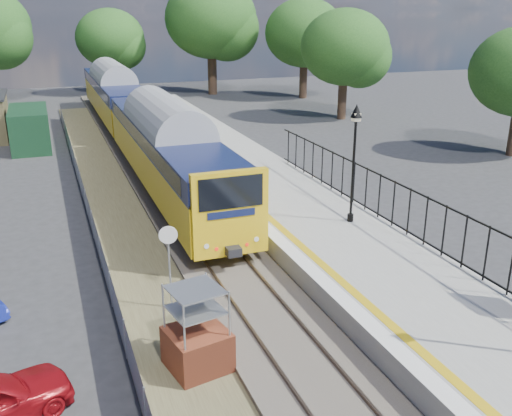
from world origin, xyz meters
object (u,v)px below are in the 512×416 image
victorian_lamp_north (355,136)px  train (134,113)px  brick_plinth (197,331)px  speed_sign (169,254)px

victorian_lamp_north → train: victorian_lamp_north is taller
train → brick_plinth: bearing=-95.7°
victorian_lamp_north → brick_plinth: 10.42m
victorian_lamp_north → brick_plinth: size_ratio=1.97×
brick_plinth → speed_sign: size_ratio=0.84×
victorian_lamp_north → brick_plinth: bearing=-142.2°
train → brick_plinth: train is taller
train → speed_sign: train is taller
speed_sign → victorian_lamp_north: bearing=30.6°
train → brick_plinth: 25.52m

